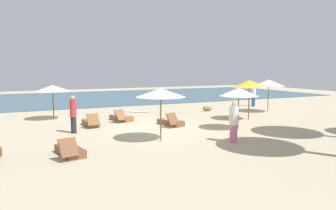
# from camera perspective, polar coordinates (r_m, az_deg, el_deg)

# --- Properties ---
(ground_plane) EXTENTS (60.00, 60.00, 0.00)m
(ground_plane) POSITION_cam_1_polar(r_m,az_deg,el_deg) (16.17, -2.06, -4.00)
(ground_plane) COLOR #BCAD8E
(ocean_water) EXTENTS (48.00, 16.00, 0.06)m
(ocean_water) POSITION_cam_1_polar(r_m,az_deg,el_deg) (32.36, -13.96, 1.23)
(ocean_water) COLOR #3D6075
(ocean_water) RESTS_ON ground_plane
(umbrella_0) EXTENTS (2.08, 2.08, 2.19)m
(umbrella_0) POSITION_cam_1_polar(r_m,az_deg,el_deg) (22.52, 17.38, 3.76)
(umbrella_0) COLOR brown
(umbrella_0) RESTS_ON ground_plane
(umbrella_2) EXTENTS (2.03, 2.03, 2.16)m
(umbrella_2) POSITION_cam_1_polar(r_m,az_deg,el_deg) (13.01, -1.31, 2.18)
(umbrella_2) COLOR brown
(umbrella_2) RESTS_ON ground_plane
(umbrella_5) EXTENTS (1.95, 1.95, 2.00)m
(umbrella_5) POSITION_cam_1_polar(r_m,az_deg,el_deg) (19.45, -19.74, 2.81)
(umbrella_5) COLOR brown
(umbrella_5) RESTS_ON ground_plane
(umbrella_6) EXTENTS (1.93, 1.93, 2.28)m
(umbrella_6) POSITION_cam_1_polar(r_m,az_deg,el_deg) (18.80, 14.20, 3.66)
(umbrella_6) COLOR brown
(umbrella_6) RESTS_ON ground_plane
(umbrella_7) EXTENTS (1.85, 1.85, 2.02)m
(umbrella_7) POSITION_cam_1_polar(r_m,az_deg,el_deg) (15.81, 12.42, 2.26)
(umbrella_7) COLOR brown
(umbrella_7) RESTS_ON ground_plane
(lounger_0) EXTENTS (0.64, 1.68, 0.72)m
(lounger_0) POSITION_cam_1_polar(r_m,az_deg,el_deg) (16.98, -13.48, -3.08)
(lounger_0) COLOR brown
(lounger_0) RESTS_ON ground_plane
(lounger_2) EXTENTS (1.07, 1.75, 0.74)m
(lounger_2) POSITION_cam_1_polar(r_m,az_deg,el_deg) (16.68, 0.51, -3.04)
(lounger_2) COLOR brown
(lounger_2) RESTS_ON ground_plane
(lounger_3) EXTENTS (0.91, 1.74, 0.73)m
(lounger_3) POSITION_cam_1_polar(r_m,az_deg,el_deg) (11.59, -16.98, -7.73)
(lounger_3) COLOR brown
(lounger_3) RESTS_ON ground_plane
(lounger_4) EXTENTS (1.13, 1.77, 0.71)m
(lounger_4) POSITION_cam_1_polar(r_m,az_deg,el_deg) (18.30, -8.28, -2.24)
(lounger_4) COLOR brown
(lounger_4) RESTS_ON ground_plane
(person_0) EXTENTS (0.38, 0.38, 1.69)m
(person_0) POSITION_cam_1_polar(r_m,az_deg,el_deg) (25.60, 14.89, 1.67)
(person_0) COLOR #2D4C8C
(person_0) RESTS_ON ground_plane
(person_1) EXTENTS (0.41, 0.41, 1.72)m
(person_1) POSITION_cam_1_polar(r_m,az_deg,el_deg) (15.28, -16.41, -1.54)
(person_1) COLOR #26262D
(person_1) RESTS_ON ground_plane
(person_2) EXTENTS (0.40, 0.40, 1.65)m
(person_2) POSITION_cam_1_polar(r_m,az_deg,el_deg) (13.15, 11.54, -2.96)
(person_2) COLOR #D17299
(person_2) RESTS_ON ground_plane
(dog) EXTENTS (0.73, 0.43, 0.33)m
(dog) POSITION_cam_1_polar(r_m,az_deg,el_deg) (22.27, 6.92, -0.64)
(dog) COLOR olive
(dog) RESTS_ON ground_plane
(surfboard) EXTENTS (1.91, 1.88, 0.07)m
(surfboard) POSITION_cam_1_polar(r_m,az_deg,el_deg) (21.88, -6.10, -1.13)
(surfboard) COLOR silver
(surfboard) RESTS_ON ground_plane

